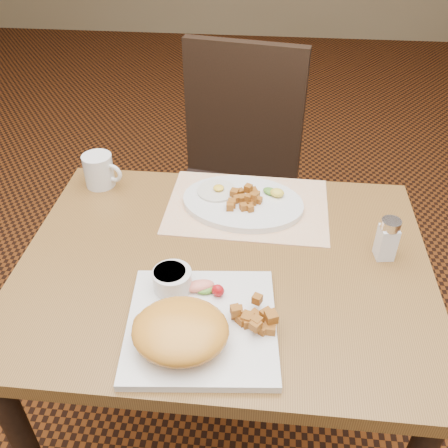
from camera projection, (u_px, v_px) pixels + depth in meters
The scene contains 15 objects.
ground at pixel (224, 440), 1.55m from camera, with size 8.00×8.00×0.00m, color black.
table at pixel (224, 297), 1.16m from camera, with size 0.90×0.70×0.75m.
chair_far at pixel (235, 174), 1.77m from camera, with size 0.49×0.50×0.97m.
placemat at pixel (247, 206), 1.26m from camera, with size 0.40×0.28×0.00m, color white.
plate_square at pixel (202, 325), 0.94m from camera, with size 0.28×0.28×0.02m, color silver.
plate_oval at pixel (243, 203), 1.25m from camera, with size 0.30×0.23×0.02m, color silver, non-canonical shape.
hollandaise_mound at pixel (179, 331), 0.88m from camera, with size 0.18×0.16×0.06m.
ramekin at pixel (172, 279), 1.00m from camera, with size 0.08×0.08×0.04m.
garnish_sq at pixel (205, 288), 1.00m from camera, with size 0.09×0.05×0.03m.
fried_egg at pixel (217, 190), 1.27m from camera, with size 0.10×0.10×0.02m.
garnish_ov at pixel (274, 192), 1.26m from camera, with size 0.06×0.05×0.02m.
salt_shaker at pixel (387, 238), 1.08m from camera, with size 0.05×0.05×0.10m.
coffee_mug at pixel (99, 171), 1.31m from camera, with size 0.11×0.08×0.09m.
home_fries_sq at pixel (252, 318), 0.93m from camera, with size 0.13×0.09×0.04m.
home_fries_ov at pixel (245, 199), 1.23m from camera, with size 0.09×0.10×0.03m.
Camera 1 is at (0.08, -0.81, 1.49)m, focal length 40.00 mm.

